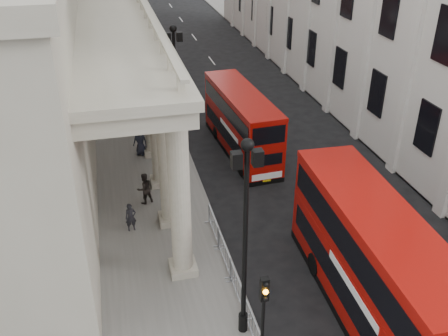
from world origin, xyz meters
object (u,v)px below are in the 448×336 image
Objects in this scene: bus_far at (241,121)px; pedestrian_c at (140,141)px; lamp_post_south at (245,230)px; pedestrian_a at (131,217)px; pedestrian_b at (144,189)px; bus_near at (373,263)px; traffic_light at (264,309)px; lamp_post_north at (149,25)px; lamp_post_mid at (176,82)px.

bus_far reaches higher than pedestrian_c.
bus_far is (4.10, 15.36, -2.76)m from lamp_post_south.
lamp_post_south is 16.76m from pedestrian_c.
lamp_post_south reaches higher than pedestrian_c.
pedestrian_b reaches higher than pedestrian_a.
bus_near is 13.10m from pedestrian_b.
bus_far is at bearing 77.05° from traffic_light.
lamp_post_north is 17.36m from bus_far.
lamp_post_south is at bearing -71.08° from pedestrian_a.
pedestrian_c reaches higher than pedestrian_b.
traffic_light is 10.73m from pedestrian_a.
bus_far reaches higher than pedestrian_b.
traffic_light is 2.26× the size of pedestrian_c.
pedestrian_a is at bearing -139.51° from bus_far.
pedestrian_a is at bearing 140.81° from bus_near.
lamp_post_mid is (0.00, 16.00, 0.00)m from lamp_post_south.
lamp_post_south is 4.38× the size of pedestrian_c.
lamp_post_mid is at bearing -90.00° from lamp_post_north.
traffic_light is (0.10, -2.02, -1.80)m from lamp_post_south.
bus_near reaches higher than pedestrian_c.
lamp_post_mid reaches higher than traffic_light.
traffic_light is at bearing -89.68° from lamp_post_mid.
bus_far is 5.09× the size of pedestrian_c.
lamp_post_south is 4.59× the size of pedestrian_b.
bus_far is 6.34× the size of pedestrian_a.
bus_far is 8.72m from pedestrian_b.
pedestrian_b is (-2.81, -5.84, -3.89)m from lamp_post_mid.
pedestrian_b is at bearing -115.69° from lamp_post_mid.
bus_near is (5.21, -16.09, -2.39)m from lamp_post_mid.
pedestrian_c is (0.31, 5.96, 0.04)m from pedestrian_b.
bus_far is 5.34× the size of pedestrian_b.
lamp_post_south is 1.93× the size of traffic_light.
bus_near is (5.11, 1.93, -0.59)m from traffic_light.
lamp_post_mid reaches higher than pedestrian_a.
lamp_post_north reaches higher than bus_near.
lamp_post_south is 2.71m from traffic_light.
pedestrian_a is 2.59m from pedestrian_b.
bus_far is at bearing -76.17° from lamp_post_north.
bus_near is at bearing 20.69° from traffic_light.
pedestrian_a is at bearing 111.45° from traffic_light.
bus_near is (5.21, -32.09, -2.39)m from lamp_post_north.
pedestrian_b is 5.97m from pedestrian_c.
lamp_post_north reaches higher than pedestrian_b.
lamp_post_north is at bearing -119.76° from pedestrian_b.
bus_near is 5.92× the size of pedestrian_c.
lamp_post_north reaches higher than bus_far.
lamp_post_north is at bearing 101.26° from bus_near.
traffic_light reaches higher than pedestrian_a.
lamp_post_north is (0.00, 32.00, 0.00)m from lamp_post_south.
bus_near is 18.01m from pedestrian_c.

